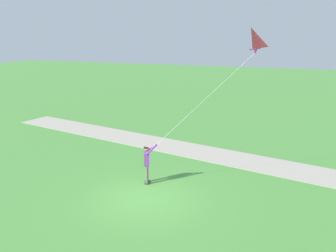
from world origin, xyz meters
name	(u,v)px	position (x,y,z in m)	size (l,w,h in m)	color
ground_plane	(145,199)	(0.00, 0.00, 0.00)	(120.00, 120.00, 0.00)	#4C8E3D
walkway_path	(224,157)	(-6.02, 2.00, 0.01)	(2.40, 32.00, 0.02)	#ADA393
person_kite_flyer	(147,161)	(-1.44, -0.53, 1.05)	(0.50, 0.63, 1.83)	#232328
flying_kite	(250,41)	(-3.29, 3.38, 6.18)	(2.60, 3.97, 4.94)	red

